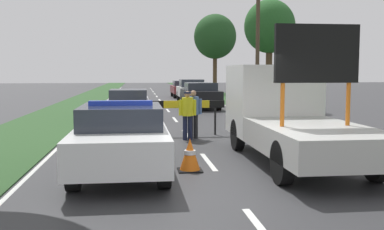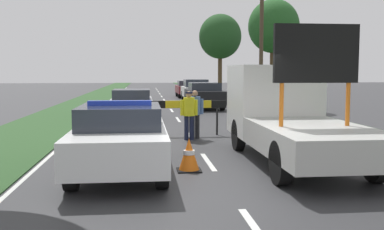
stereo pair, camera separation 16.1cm
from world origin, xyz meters
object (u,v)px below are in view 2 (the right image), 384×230
police_officer (189,111)px  roadside_tree_near_left (220,37)px  pedestrian_civilian (195,110)px  roadside_tree_mid_left (274,27)px  traffic_cone_behind_barrier (105,130)px  queued_car_sedan_black (204,95)px  police_car (121,137)px  traffic_cone_near_truck (73,142)px  queued_car_van_white (196,90)px  utility_pole (261,40)px  work_truck (286,112)px  queued_car_wagon_maroon (188,88)px  road_barrier (181,107)px  traffic_cone_centre_front (189,155)px  queued_car_sedan_silver (132,103)px  traffic_cone_near_police (160,127)px

police_officer → roadside_tree_near_left: 31.20m
pedestrian_civilian → roadside_tree_mid_left: size_ratio=0.25×
pedestrian_civilian → roadside_tree_mid_left: (5.68, 10.72, 3.75)m
roadside_tree_mid_left → traffic_cone_behind_barrier: bearing=-128.7°
police_officer → queued_car_sedan_black: size_ratio=0.34×
police_car → roadside_tree_mid_left: size_ratio=0.76×
traffic_cone_near_truck → queued_car_van_white: 21.14m
traffic_cone_behind_barrier → utility_pole: (7.22, 8.22, 3.46)m
work_truck → police_car: bearing=21.4°
police_car → queued_car_wagon_maroon: size_ratio=1.04×
road_barrier → traffic_cone_centre_front: bearing=-93.1°
police_car → queued_car_sedan_silver: (-0.07, 11.05, -0.03)m
traffic_cone_behind_barrier → roadside_tree_near_left: roadside_tree_near_left is taller
police_car → traffic_cone_near_truck: bearing=114.0°
traffic_cone_near_police → roadside_tree_near_left: 30.88m
queued_car_van_white → police_officer: bearing=82.8°
road_barrier → queued_car_van_white: queued_car_van_white is taller
traffic_cone_behind_barrier → queued_car_sedan_black: bearing=67.9°
queued_car_sedan_black → queued_car_wagon_maroon: size_ratio=1.00×
police_officer → utility_pole: (4.55, 8.56, 2.85)m
traffic_cone_centre_front → roadside_tree_near_left: (6.55, 34.68, 5.24)m
queued_car_van_white → utility_pole: size_ratio=0.58×
road_barrier → traffic_cone_near_police: road_barrier is taller
queued_car_van_white → traffic_cone_near_truck: bearing=74.7°
pedestrian_civilian → roadside_tree_near_left: (5.89, 29.95, 4.69)m
traffic_cone_centre_front → queued_car_wagon_maroon: (2.72, 28.39, 0.40)m
pedestrian_civilian → traffic_cone_centre_front: (-0.66, -4.73, -0.56)m
roadside_tree_near_left → queued_car_sedan_silver: bearing=-108.9°
police_officer → traffic_cone_near_truck: 3.90m
work_truck → roadside_tree_near_left: (3.98, 33.38, 4.46)m
traffic_cone_near_truck → queued_car_wagon_maroon: 26.57m
queued_car_sedan_silver → queued_car_van_white: 12.48m
police_officer → queued_car_sedan_silver: 6.92m
traffic_cone_centre_front → queued_car_van_white: 22.96m
queued_car_sedan_silver → queued_car_sedan_black: 6.81m
utility_pole → queued_car_wagon_maroon: bearing=98.4°
police_officer → traffic_cone_behind_barrier: (-2.66, 0.33, -0.61)m
roadside_tree_mid_left → roadside_tree_near_left: bearing=89.4°
queued_car_sedan_black → traffic_cone_centre_front: bearing=81.3°
police_car → roadside_tree_mid_left: bearing=57.4°
queued_car_van_white → traffic_cone_behind_barrier: bearing=74.6°
work_truck → traffic_cone_near_police: (-3.03, 3.76, -0.79)m
road_barrier → traffic_cone_near_truck: (-3.09, -3.09, -0.67)m
road_barrier → pedestrian_civilian: 0.87m
police_car → traffic_cone_centre_front: bearing=-6.6°
queued_car_sedan_black → roadside_tree_near_left: 19.20m
traffic_cone_centre_front → roadside_tree_near_left: size_ratio=0.09×
police_car → road_barrier: (1.73, 5.48, 0.22)m
police_officer → pedestrian_civilian: bearing=-125.1°
police_car → queued_car_van_white: (4.21, 22.77, 0.07)m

